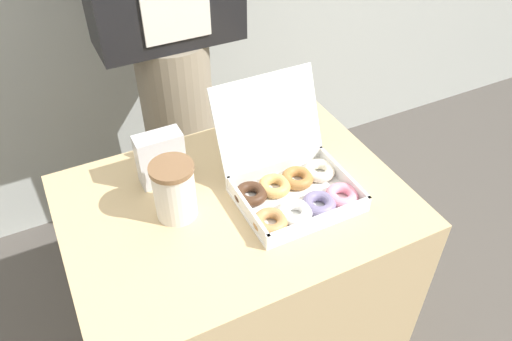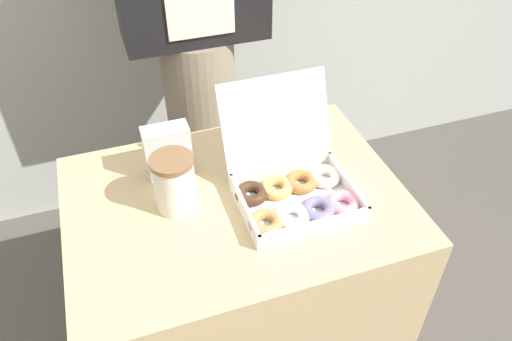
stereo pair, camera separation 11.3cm
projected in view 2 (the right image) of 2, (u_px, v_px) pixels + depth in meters
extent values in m
cube|color=tan|center=(239.00, 287.00, 1.45)|extent=(0.82, 0.60, 0.72)
cube|color=white|center=(296.00, 203.00, 1.20)|extent=(0.27, 0.22, 0.01)
cube|color=white|center=(244.00, 209.00, 1.15)|extent=(0.01, 0.22, 0.04)
cube|color=white|center=(347.00, 184.00, 1.22)|extent=(0.01, 0.22, 0.04)
cube|color=white|center=(315.00, 227.00, 1.11)|extent=(0.27, 0.01, 0.04)
cube|color=white|center=(281.00, 169.00, 1.26)|extent=(0.27, 0.01, 0.04)
cube|color=white|center=(276.00, 120.00, 1.21)|extent=(0.27, 0.09, 0.20)
torus|color=#B27F4C|center=(266.00, 223.00, 1.13)|extent=(0.10, 0.10, 0.03)
torus|color=#422819|center=(251.00, 194.00, 1.20)|extent=(0.10, 0.10, 0.03)
torus|color=white|center=(292.00, 216.00, 1.14)|extent=(0.10, 0.10, 0.03)
torus|color=tan|center=(277.00, 188.00, 1.21)|extent=(0.11, 0.11, 0.03)
torus|color=slate|center=(318.00, 209.00, 1.16)|extent=(0.10, 0.10, 0.03)
torus|color=#A87038|center=(301.00, 182.00, 1.23)|extent=(0.09, 0.09, 0.03)
torus|color=pink|center=(343.00, 203.00, 1.17)|extent=(0.11, 0.11, 0.03)
torus|color=silver|center=(325.00, 176.00, 1.25)|extent=(0.11, 0.11, 0.03)
cylinder|color=silver|center=(175.00, 185.00, 1.15)|extent=(0.10, 0.10, 0.13)
cylinder|color=brown|center=(171.00, 161.00, 1.10)|extent=(0.10, 0.10, 0.01)
cube|color=silver|center=(168.00, 151.00, 1.25)|extent=(0.11, 0.05, 0.14)
cylinder|color=gray|center=(205.00, 145.00, 1.84)|extent=(0.24, 0.24, 0.86)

